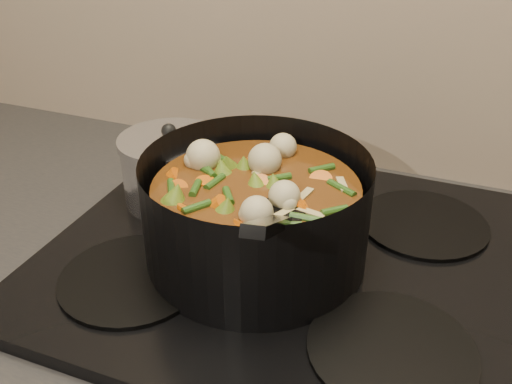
% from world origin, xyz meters
% --- Properties ---
extents(stovetop, '(0.62, 0.54, 0.03)m').
position_xyz_m(stovetop, '(0.00, 1.93, 0.92)').
color(stovetop, black).
rests_on(stovetop, counter).
extents(stockpot, '(0.28, 0.37, 0.21)m').
position_xyz_m(stockpot, '(-0.03, 1.90, 1.00)').
color(stockpot, black).
rests_on(stockpot, stovetop).
extents(saucepan, '(0.15, 0.15, 0.12)m').
position_xyz_m(saucepan, '(-0.21, 1.99, 0.98)').
color(saucepan, silver).
rests_on(saucepan, stovetop).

